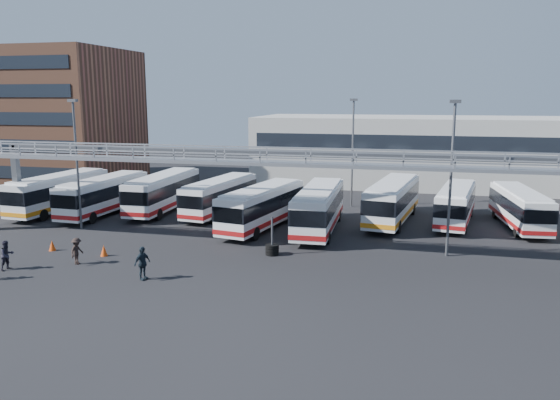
% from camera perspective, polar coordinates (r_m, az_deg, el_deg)
% --- Properties ---
extents(ground, '(140.00, 140.00, 0.00)m').
position_cam_1_polar(ground, '(32.68, -4.03, -7.83)').
color(ground, black).
rests_on(ground, ground).
extents(gantry, '(51.40, 5.15, 7.10)m').
position_cam_1_polar(gantry, '(36.94, -1.36, 3.14)').
color(gantry, gray).
rests_on(gantry, ground).
extents(apartment_building, '(18.00, 15.00, 16.00)m').
position_cam_1_polar(apartment_building, '(73.75, -22.69, 8.09)').
color(apartment_building, brown).
rests_on(apartment_building, ground).
extents(warehouse, '(42.00, 14.00, 8.00)m').
position_cam_1_polar(warehouse, '(67.82, 15.82, 4.96)').
color(warehouse, '#9E9E99').
rests_on(warehouse, ground).
extents(light_pole_left, '(0.70, 0.35, 10.21)m').
position_cam_1_polar(light_pole_left, '(45.59, -20.48, 4.21)').
color(light_pole_left, '#4C4F54').
rests_on(light_pole_left, ground).
extents(light_pole_mid, '(0.70, 0.35, 10.21)m').
position_cam_1_polar(light_pole_mid, '(36.85, 17.47, 2.98)').
color(light_pole_mid, '#4C4F54').
rests_on(light_pole_mid, ground).
extents(light_pole_back, '(0.70, 0.35, 10.21)m').
position_cam_1_polar(light_pole_back, '(51.98, 7.60, 5.52)').
color(light_pole_back, '#4C4F54').
rests_on(light_pole_back, ground).
extents(bus_0, '(3.40, 11.44, 3.43)m').
position_cam_1_polar(bus_0, '(53.52, -22.07, 0.83)').
color(bus_0, silver).
rests_on(bus_0, ground).
extents(bus_1, '(3.08, 11.08, 3.33)m').
position_cam_1_polar(bus_1, '(51.05, -17.93, 0.59)').
color(bus_1, silver).
rests_on(bus_1, ground).
extents(bus_2, '(2.73, 11.29, 3.42)m').
position_cam_1_polar(bus_2, '(51.02, -12.08, 0.93)').
color(bus_2, silver).
rests_on(bus_2, ground).
extents(bus_3, '(3.82, 10.73, 3.19)m').
position_cam_1_polar(bus_3, '(48.82, -6.28, 0.52)').
color(bus_3, silver).
rests_on(bus_3, ground).
extents(bus_4, '(4.57, 11.37, 3.37)m').
position_cam_1_polar(bus_4, '(43.41, -1.85, -0.58)').
color(bus_4, silver).
rests_on(bus_4, ground).
extents(bus_5, '(2.96, 11.53, 3.48)m').
position_cam_1_polar(bus_5, '(42.61, 4.09, -0.73)').
color(bus_5, silver).
rests_on(bus_5, ground).
extents(bus_6, '(4.30, 11.71, 3.48)m').
position_cam_1_polar(bus_6, '(46.49, 11.68, 0.04)').
color(bus_6, silver).
rests_on(bus_6, ground).
extents(bus_7, '(3.98, 10.51, 3.12)m').
position_cam_1_polar(bus_7, '(47.30, 17.91, -0.33)').
color(bus_7, silver).
rests_on(bus_7, ground).
extents(bus_8, '(3.41, 10.34, 3.08)m').
position_cam_1_polar(bus_8, '(47.73, 23.75, -0.65)').
color(bus_8, silver).
rests_on(bus_8, ground).
extents(pedestrian_b, '(0.90, 1.04, 1.82)m').
position_cam_1_polar(pedestrian_b, '(37.24, -26.63, -5.18)').
color(pedestrian_b, '#23202D').
rests_on(pedestrian_b, ground).
extents(pedestrian_c, '(0.65, 1.11, 1.70)m').
position_cam_1_polar(pedestrian_c, '(36.70, -20.46, -5.02)').
color(pedestrian_c, black).
rests_on(pedestrian_c, ground).
extents(pedestrian_d, '(0.84, 1.25, 1.97)m').
position_cam_1_polar(pedestrian_d, '(32.51, -14.19, -6.42)').
color(pedestrian_d, '#19232D').
rests_on(pedestrian_d, ground).
extents(cone_left, '(0.61, 0.61, 0.73)m').
position_cam_1_polar(cone_left, '(40.61, -22.71, -4.40)').
color(cone_left, '#E4460C').
rests_on(cone_left, ground).
extents(cone_right, '(0.58, 0.58, 0.74)m').
position_cam_1_polar(cone_right, '(38.08, -17.93, -5.05)').
color(cone_right, '#E4460C').
rests_on(cone_right, ground).
extents(tire_stack, '(0.90, 0.90, 2.57)m').
position_cam_1_polar(tire_stack, '(36.50, -0.83, -5.09)').
color(tire_stack, black).
rests_on(tire_stack, ground).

